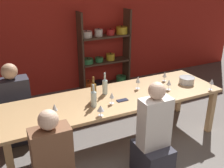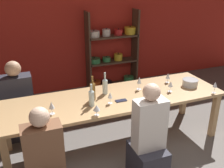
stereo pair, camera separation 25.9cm
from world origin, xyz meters
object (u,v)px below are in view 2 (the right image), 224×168
object	(u,v)px
mixing_bowl	(190,82)
wine_glass_red_b	(171,84)
wine_bottle_amber	(105,85)
wine_glass_red_a	(139,81)
dining_table	(115,102)
wine_glass_white_a	(52,105)
wine_glass_white_b	(215,85)
wine_glass_white_d	(168,76)
person_far_a	(19,108)
person_near_a	(148,145)
shelf_unit	(112,56)
wine_bottle_dark	(92,97)
cell_phone	(121,101)
wine_bottle_green	(93,90)
wine_glass_empty_a	(110,95)
wine_glass_white_c	(97,108)

from	to	relation	value
mixing_bowl	wine_glass_red_b	xyz separation A→B (m)	(-0.39, -0.07, 0.05)
wine_bottle_amber	wine_glass_red_a	xyz separation A→B (m)	(0.50, -0.04, 0.01)
dining_table	wine_glass_white_a	bearing A→B (deg)	-169.36
wine_glass_white_b	wine_glass_white_d	size ratio (longest dim) A/B	1.09
wine_glass_red_b	person_far_a	xyz separation A→B (m)	(-2.03, 0.89, -0.42)
wine_glass_white_d	person_near_a	bearing A→B (deg)	-131.04
wine_glass_red_a	wine_glass_white_a	bearing A→B (deg)	-168.05
shelf_unit	wine_glass_white_a	xyz separation A→B (m)	(-1.58, -2.13, 0.16)
dining_table	wine_bottle_amber	xyz separation A→B (m)	(-0.08, 0.15, 0.19)
wine_bottle_amber	wine_glass_white_a	size ratio (longest dim) A/B	1.91
dining_table	wine_bottle_dark	world-z (taller)	wine_bottle_dark
cell_phone	shelf_unit	bearing A→B (deg)	71.88
wine_bottle_amber	wine_glass_red_b	size ratio (longest dim) A/B	2.01
shelf_unit	wine_bottle_green	size ratio (longest dim) A/B	4.84
wine_bottle_amber	wine_glass_white_d	size ratio (longest dim) A/B	2.04
wine_glass_empty_a	wine_glass_white_d	distance (m)	1.12
wine_glass_white_a	cell_phone	distance (m)	0.90
wine_glass_red_a	person_far_a	size ratio (longest dim) A/B	0.17
wine_bottle_green	wine_glass_white_b	size ratio (longest dim) A/B	2.01
wine_glass_white_c	shelf_unit	bearing A→B (deg)	64.83
wine_bottle_amber	wine_glass_empty_a	xyz separation A→B (m)	(-0.04, -0.31, -0.01)
wine_bottle_dark	wine_glass_red_b	bearing A→B (deg)	0.64
wine_glass_white_c	wine_glass_white_d	world-z (taller)	wine_glass_white_d
wine_bottle_dark	person_near_a	size ratio (longest dim) A/B	0.24
cell_phone	wine_bottle_dark	bearing A→B (deg)	178.43
wine_bottle_amber	wine_glass_empty_a	bearing A→B (deg)	-97.94
wine_bottle_green	dining_table	bearing A→B (deg)	-4.84
shelf_unit	person_far_a	xyz separation A→B (m)	(-1.95, -1.19, -0.27)
wine_glass_white_a	cell_phone	world-z (taller)	wine_glass_white_a
wine_glass_red_b	cell_phone	xyz separation A→B (m)	(-0.76, -0.02, -0.10)
wine_bottle_amber	wine_glass_white_b	world-z (taller)	wine_bottle_amber
shelf_unit	wine_glass_red_b	distance (m)	2.09
wine_glass_empty_a	wine_glass_white_d	size ratio (longest dim) A/B	1.03
wine_bottle_green	wine_glass_red_b	xyz separation A→B (m)	(1.10, -0.14, -0.03)
person_far_a	wine_bottle_amber	bearing A→B (deg)	151.49
wine_glass_white_b	wine_bottle_green	bearing A→B (deg)	166.02
dining_table	cell_phone	world-z (taller)	cell_phone
wine_glass_red_b	person_far_a	world-z (taller)	person_far_a
mixing_bowl	wine_glass_red_b	bearing A→B (deg)	-170.20
wine_glass_red_a	cell_phone	bearing A→B (deg)	-147.02
wine_glass_white_b	wine_glass_white_d	world-z (taller)	wine_glass_white_b
wine_glass_red_b	person_near_a	size ratio (longest dim) A/B	0.13
shelf_unit	dining_table	bearing A→B (deg)	-110.17
wine_bottle_green	wine_glass_empty_a	world-z (taller)	wine_bottle_green
dining_table	wine_glass_white_b	xyz separation A→B (m)	(1.34, -0.38, 0.19)
wine_glass_red_a	shelf_unit	bearing A→B (deg)	80.77
cell_phone	wine_bottle_amber	bearing A→B (deg)	111.22
mixing_bowl	person_near_a	world-z (taller)	person_near_a
wine_glass_white_a	wine_glass_empty_a	world-z (taller)	wine_glass_white_a
wine_glass_white_b	wine_glass_empty_a	size ratio (longest dim) A/B	1.07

